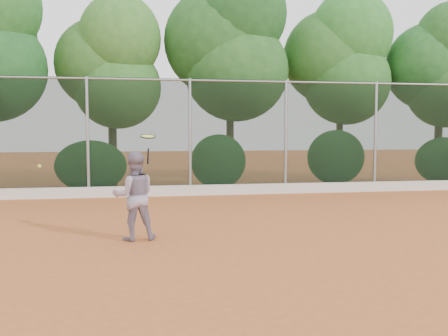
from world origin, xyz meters
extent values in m
plane|color=#B15929|center=(0.00, 0.00, 0.00)|extent=(80.00, 80.00, 0.00)
cube|color=silver|center=(0.00, 6.82, 0.15)|extent=(24.00, 0.20, 0.30)
imported|color=gray|center=(-1.64, 0.86, 0.78)|extent=(0.83, 0.68, 1.57)
cube|color=black|center=(0.00, 7.00, 1.75)|extent=(24.00, 0.01, 3.50)
cylinder|color=gray|center=(0.00, 7.00, 3.45)|extent=(24.00, 0.06, 0.06)
cylinder|color=gray|center=(-3.00, 7.00, 1.75)|extent=(0.09, 0.09, 3.50)
cylinder|color=gray|center=(0.00, 7.00, 1.75)|extent=(0.09, 0.09, 3.50)
cylinder|color=gray|center=(3.00, 7.00, 1.75)|extent=(0.09, 0.09, 3.50)
cylinder|color=gray|center=(6.00, 7.00, 1.75)|extent=(0.09, 0.09, 3.50)
cylinder|color=#3B2A17|center=(-2.40, 9.30, 1.20)|extent=(0.28, 0.28, 2.40)
ellipsoid|color=#295C1F|center=(-2.20, 9.20, 3.40)|extent=(2.90, 2.40, 2.80)
ellipsoid|color=#28541C|center=(-2.70, 9.50, 4.20)|extent=(3.20, 2.70, 3.10)
ellipsoid|color=#2D5F20|center=(-2.10, 9.00, 5.00)|extent=(2.70, 2.30, 2.90)
cylinder|color=#402718|center=(1.60, 9.00, 1.50)|extent=(0.26, 0.26, 3.00)
ellipsoid|color=#336D29|center=(1.80, 8.90, 4.00)|extent=(3.60, 3.00, 3.50)
ellipsoid|color=#2F6827|center=(1.30, 9.20, 5.00)|extent=(3.90, 3.20, 3.80)
ellipsoid|color=#245E24|center=(1.90, 8.80, 5.90)|extent=(3.20, 2.70, 3.30)
cylinder|color=#48341B|center=(5.70, 9.20, 1.35)|extent=(0.24, 0.24, 2.70)
ellipsoid|color=#23561D|center=(5.90, 9.10, 3.70)|extent=(3.20, 2.70, 3.10)
ellipsoid|color=#22531C|center=(5.40, 9.40, 4.60)|extent=(3.50, 2.90, 3.40)
ellipsoid|color=#236321|center=(6.00, 9.00, 5.40)|extent=(3.00, 2.50, 3.10)
cylinder|color=#452B1A|center=(9.40, 8.80, 1.25)|extent=(0.28, 0.28, 2.50)
ellipsoid|color=#336A28|center=(9.60, 8.70, 3.50)|extent=(3.00, 2.50, 2.90)
ellipsoid|color=#2D6F2A|center=(9.10, 9.00, 4.30)|extent=(3.30, 2.80, 3.20)
ellipsoid|color=#276325|center=(-3.00, 7.80, 0.85)|extent=(2.20, 1.16, 1.60)
ellipsoid|color=#296C29|center=(1.00, 7.80, 0.95)|extent=(1.80, 1.04, 1.76)
ellipsoid|color=#276526|center=(5.00, 7.80, 1.05)|extent=(2.00, 1.10, 1.84)
ellipsoid|color=#266024|center=(9.00, 7.80, 0.90)|extent=(2.16, 1.12, 1.64)
cylinder|color=black|center=(-1.39, 0.87, 1.49)|extent=(0.04, 0.10, 0.28)
torus|color=black|center=(-1.39, 0.81, 1.84)|extent=(0.32, 0.31, 0.08)
cylinder|color=#D6E744|center=(-1.39, 0.81, 1.84)|extent=(0.27, 0.26, 0.06)
sphere|color=#C3EF36|center=(-3.30, 1.25, 1.31)|extent=(0.06, 0.06, 0.06)
camera|label=1|loc=(-1.57, -8.03, 1.93)|focal=40.00mm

